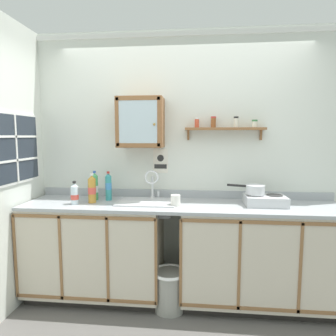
# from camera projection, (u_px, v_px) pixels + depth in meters

# --- Properties ---
(floor) EXTENTS (6.04, 6.04, 0.00)m
(floor) POSITION_uv_depth(u_px,v_px,m) (178.00, 325.00, 2.45)
(floor) COLOR #565451
(floor) RESTS_ON ground
(back_wall) EXTENTS (3.64, 0.07, 2.65)m
(back_wall) POSITION_uv_depth(u_px,v_px,m) (183.00, 161.00, 3.00)
(back_wall) COLOR silver
(back_wall) RESTS_ON ground
(lower_cabinet_run) EXTENTS (1.32, 0.60, 0.93)m
(lower_cabinet_run) POSITION_uv_depth(u_px,v_px,m) (96.00, 250.00, 2.86)
(lower_cabinet_run) COLOR black
(lower_cabinet_run) RESTS_ON ground
(lower_cabinet_run_right) EXTENTS (1.51, 0.60, 0.93)m
(lower_cabinet_run_right) POSITION_uv_depth(u_px,v_px,m) (261.00, 257.00, 2.70)
(lower_cabinet_run_right) COLOR black
(lower_cabinet_run_right) RESTS_ON ground
(countertop) EXTENTS (3.00, 0.62, 0.03)m
(countertop) POSITION_uv_depth(u_px,v_px,m) (181.00, 205.00, 2.72)
(countertop) COLOR #9EA3A8
(countertop) RESTS_ON lower_cabinet_run
(backsplash) EXTENTS (3.00, 0.02, 0.08)m
(backsplash) POSITION_uv_depth(u_px,v_px,m) (183.00, 194.00, 3.00)
(backsplash) COLOR #9EA3A8
(backsplash) RESTS_ON countertop
(sink) EXTENTS (0.56, 0.42, 0.41)m
(sink) POSITION_uv_depth(u_px,v_px,m) (148.00, 204.00, 2.79)
(sink) COLOR silver
(sink) RESTS_ON countertop
(hot_plate_stove) EXTENTS (0.37, 0.27, 0.10)m
(hot_plate_stove) POSITION_uv_depth(u_px,v_px,m) (265.00, 200.00, 2.66)
(hot_plate_stove) COLOR silver
(hot_plate_stove) RESTS_ON countertop
(saucepan) EXTENTS (0.34, 0.18, 0.09)m
(saucepan) POSITION_uv_depth(u_px,v_px,m) (255.00, 189.00, 2.68)
(saucepan) COLOR silver
(saucepan) RESTS_ON hot_plate_stove
(bottle_juice_amber_0) EXTENTS (0.08, 0.08, 0.28)m
(bottle_juice_amber_0) POSITION_uv_depth(u_px,v_px,m) (92.00, 189.00, 2.76)
(bottle_juice_amber_0) COLOR gold
(bottle_juice_amber_0) RESTS_ON countertop
(bottle_detergent_teal_1) EXTENTS (0.06, 0.06, 0.29)m
(bottle_detergent_teal_1) POSITION_uv_depth(u_px,v_px,m) (108.00, 187.00, 2.86)
(bottle_detergent_teal_1) COLOR teal
(bottle_detergent_teal_1) RESTS_ON countertop
(bottle_water_clear_2) EXTENTS (0.07, 0.07, 0.22)m
(bottle_water_clear_2) POSITION_uv_depth(u_px,v_px,m) (75.00, 194.00, 2.71)
(bottle_water_clear_2) COLOR silver
(bottle_water_clear_2) RESTS_ON countertop
(bottle_soda_green_3) EXTENTS (0.07, 0.07, 0.29)m
(bottle_soda_green_3) POSITION_uv_depth(u_px,v_px,m) (95.00, 187.00, 2.88)
(bottle_soda_green_3) COLOR #4CB266
(bottle_soda_green_3) RESTS_ON countertop
(mug) EXTENTS (0.09, 0.13, 0.10)m
(mug) POSITION_uv_depth(u_px,v_px,m) (175.00, 200.00, 2.64)
(mug) COLOR white
(mug) RESTS_ON countertop
(wall_cabinet) EXTENTS (0.45, 0.30, 0.49)m
(wall_cabinet) POSITION_uv_depth(u_px,v_px,m) (141.00, 123.00, 2.83)
(wall_cabinet) COLOR brown
(spice_shelf) EXTENTS (0.78, 0.14, 0.23)m
(spice_shelf) POSITION_uv_depth(u_px,v_px,m) (225.00, 127.00, 2.83)
(spice_shelf) COLOR brown
(warning_sign) EXTENTS (0.15, 0.01, 0.25)m
(warning_sign) POSITION_uv_depth(u_px,v_px,m) (161.00, 161.00, 2.99)
(warning_sign) COLOR silver
(window) EXTENTS (0.03, 0.73, 0.65)m
(window) POSITION_uv_depth(u_px,v_px,m) (15.00, 148.00, 2.63)
(window) COLOR #262D38
(trash_bin) EXTENTS (0.32, 0.32, 0.38)m
(trash_bin) POSITION_uv_depth(u_px,v_px,m) (170.00, 289.00, 2.65)
(trash_bin) COLOR gray
(trash_bin) RESTS_ON ground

